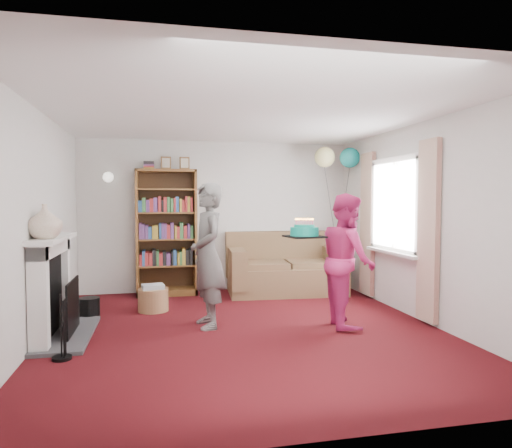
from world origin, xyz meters
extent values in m
plane|color=#36080C|center=(0.00, 0.00, 0.00)|extent=(5.00, 5.00, 0.00)
cube|color=silver|center=(0.00, 2.51, 1.25)|extent=(4.50, 0.02, 2.50)
cube|color=silver|center=(-2.26, 0.00, 1.25)|extent=(0.02, 5.00, 2.50)
cube|color=silver|center=(2.26, 0.00, 1.25)|extent=(0.02, 5.00, 2.50)
cube|color=white|center=(0.00, 0.00, 2.50)|extent=(4.50, 5.00, 0.01)
cube|color=#3F3F42|center=(-2.00, 0.20, 0.02)|extent=(0.55, 1.40, 0.04)
cube|color=white|center=(-2.15, -0.35, 0.53)|extent=(0.18, 0.14, 1.06)
cube|color=white|center=(-2.15, 0.75, 0.53)|extent=(0.18, 0.14, 1.06)
cube|color=white|center=(-2.15, 0.20, 1.00)|extent=(0.18, 1.24, 0.16)
cube|color=white|center=(-2.12, 0.20, 1.10)|extent=(0.28, 1.35, 0.05)
cube|color=black|center=(-2.17, 0.20, 0.48)|extent=(0.10, 0.80, 0.86)
cube|color=black|center=(-1.93, 0.20, 0.33)|extent=(0.02, 0.70, 0.60)
cylinder|color=black|center=(-1.90, -0.58, 0.32)|extent=(0.18, 0.18, 0.64)
cylinder|color=black|center=(-1.87, 1.00, 0.13)|extent=(0.26, 0.26, 0.26)
cube|color=white|center=(2.21, 0.60, 2.08)|extent=(0.08, 1.30, 0.08)
cube|color=white|center=(2.21, 0.60, 0.82)|extent=(0.08, 1.30, 0.08)
cube|color=white|center=(2.24, 0.60, 1.45)|extent=(0.01, 1.15, 1.20)
cube|color=white|center=(2.18, 0.60, 0.79)|extent=(0.14, 1.32, 0.04)
cube|color=#C4B194|center=(2.20, -0.22, 1.15)|extent=(0.07, 0.38, 2.20)
cube|color=#C4B194|center=(2.20, 1.42, 1.15)|extent=(0.07, 0.38, 2.20)
cylinder|color=gold|center=(-1.75, 2.45, 1.90)|extent=(0.04, 0.12, 0.04)
sphere|color=white|center=(-1.75, 2.36, 1.88)|extent=(0.16, 0.16, 0.16)
cube|color=#472B14|center=(-0.86, 2.46, 1.00)|extent=(0.95, 0.04, 2.00)
cube|color=brown|center=(-1.31, 2.27, 1.00)|extent=(0.04, 0.42, 2.00)
cube|color=brown|center=(-0.40, 2.27, 1.00)|extent=(0.04, 0.42, 2.00)
cube|color=brown|center=(-0.86, 2.27, 1.98)|extent=(0.95, 0.42, 0.04)
cube|color=brown|center=(-0.86, 2.27, 0.05)|extent=(0.95, 0.42, 0.10)
cube|color=brown|center=(-0.86, 2.27, 0.47)|extent=(0.87, 0.38, 0.03)
cube|color=brown|center=(-0.86, 2.27, 0.90)|extent=(0.87, 0.38, 0.02)
cube|color=brown|center=(-0.86, 2.27, 1.32)|extent=(0.87, 0.38, 0.02)
cube|color=brown|center=(-0.86, 2.27, 1.69)|extent=(0.87, 0.38, 0.02)
cube|color=maroon|center=(-1.12, 2.25, 2.06)|extent=(0.16, 0.22, 0.12)
cube|color=brown|center=(-0.86, 2.32, 2.11)|extent=(0.16, 0.02, 0.20)
cube|color=brown|center=(-0.56, 2.32, 2.11)|extent=(0.16, 0.02, 0.20)
cube|color=brown|center=(1.05, 2.00, 0.22)|extent=(1.86, 0.99, 0.44)
cube|color=brown|center=(1.05, 2.37, 0.60)|extent=(1.86, 0.24, 0.77)
cube|color=brown|center=(0.24, 2.00, 0.44)|extent=(0.24, 0.94, 0.60)
cube|color=brown|center=(1.86, 2.00, 0.44)|extent=(0.24, 0.94, 0.60)
cube|color=brown|center=(0.63, 1.92, 0.47)|extent=(0.79, 0.69, 0.12)
cube|color=brown|center=(1.46, 1.92, 0.47)|extent=(0.79, 0.69, 0.12)
cylinder|color=#A2734B|center=(-1.07, 1.19, 0.15)|extent=(0.41, 0.41, 0.31)
cube|color=beige|center=(-1.07, 1.19, 0.34)|extent=(0.29, 0.23, 0.06)
imported|color=black|center=(-0.41, 0.27, 0.86)|extent=(0.50, 0.68, 1.72)
imported|color=#C02665|center=(1.24, -0.03, 0.80)|extent=(0.71, 0.85, 1.60)
cube|color=black|center=(0.69, -0.04, 1.09)|extent=(0.40, 0.40, 0.02)
cylinder|color=#0B8A73|center=(0.69, -0.04, 1.15)|extent=(0.34, 0.34, 0.10)
cylinder|color=#0B8A73|center=(0.69, -0.04, 1.21)|extent=(0.24, 0.24, 0.04)
cylinder|color=pink|center=(0.79, -0.04, 1.25)|extent=(0.01, 0.01, 0.09)
sphere|color=orange|center=(0.79, -0.04, 1.30)|extent=(0.02, 0.02, 0.02)
cylinder|color=pink|center=(0.79, 0.00, 1.25)|extent=(0.01, 0.01, 0.09)
sphere|color=orange|center=(0.79, 0.00, 1.30)|extent=(0.02, 0.02, 0.02)
cylinder|color=pink|center=(0.76, 0.04, 1.25)|extent=(0.01, 0.01, 0.09)
sphere|color=orange|center=(0.76, 0.04, 1.30)|extent=(0.02, 0.02, 0.02)
cylinder|color=pink|center=(0.72, 0.06, 1.25)|extent=(0.01, 0.01, 0.09)
sphere|color=orange|center=(0.72, 0.06, 1.30)|extent=(0.02, 0.02, 0.02)
cylinder|color=pink|center=(0.68, 0.06, 1.25)|extent=(0.01, 0.01, 0.09)
sphere|color=orange|center=(0.68, 0.06, 1.30)|extent=(0.02, 0.02, 0.02)
cylinder|color=pink|center=(0.64, 0.05, 1.25)|extent=(0.01, 0.01, 0.09)
sphere|color=orange|center=(0.64, 0.05, 1.30)|extent=(0.02, 0.02, 0.02)
cylinder|color=pink|center=(0.61, 0.02, 1.25)|extent=(0.01, 0.01, 0.09)
sphere|color=orange|center=(0.61, 0.02, 1.30)|extent=(0.02, 0.02, 0.02)
cylinder|color=pink|center=(0.59, -0.02, 1.25)|extent=(0.01, 0.01, 0.09)
sphere|color=orange|center=(0.59, -0.02, 1.30)|extent=(0.02, 0.02, 0.02)
cylinder|color=pink|center=(0.59, -0.06, 1.25)|extent=(0.01, 0.01, 0.09)
sphere|color=orange|center=(0.59, -0.06, 1.30)|extent=(0.02, 0.02, 0.02)
cylinder|color=pink|center=(0.61, -0.10, 1.25)|extent=(0.01, 0.01, 0.09)
sphere|color=orange|center=(0.61, -0.10, 1.30)|extent=(0.02, 0.02, 0.02)
cylinder|color=pink|center=(0.64, -0.12, 1.25)|extent=(0.01, 0.01, 0.09)
sphere|color=orange|center=(0.64, -0.12, 1.30)|extent=(0.02, 0.02, 0.02)
cylinder|color=pink|center=(0.68, -0.14, 1.25)|extent=(0.01, 0.01, 0.09)
sphere|color=orange|center=(0.68, -0.14, 1.30)|extent=(0.02, 0.02, 0.02)
cylinder|color=pink|center=(0.72, -0.13, 1.25)|extent=(0.01, 0.01, 0.09)
sphere|color=orange|center=(0.72, -0.13, 1.30)|extent=(0.02, 0.02, 0.02)
cylinder|color=pink|center=(0.76, -0.11, 1.25)|extent=(0.01, 0.01, 0.09)
sphere|color=orange|center=(0.76, -0.11, 1.30)|extent=(0.02, 0.02, 0.02)
cylinder|color=pink|center=(0.79, -0.08, 1.25)|extent=(0.01, 0.01, 0.09)
sphere|color=orange|center=(0.79, -0.08, 1.30)|extent=(0.02, 0.02, 0.02)
sphere|color=#3F3F3F|center=(1.86, 1.80, 0.70)|extent=(0.02, 0.02, 0.02)
sphere|color=teal|center=(2.12, 1.94, 2.22)|extent=(0.33, 0.33, 0.33)
sphere|color=#F7F497|center=(1.68, 1.94, 2.22)|extent=(0.33, 0.33, 0.33)
imported|color=beige|center=(-2.12, -0.15, 1.30)|extent=(0.41, 0.41, 0.36)
camera|label=1|loc=(-0.98, -5.14, 1.52)|focal=32.00mm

